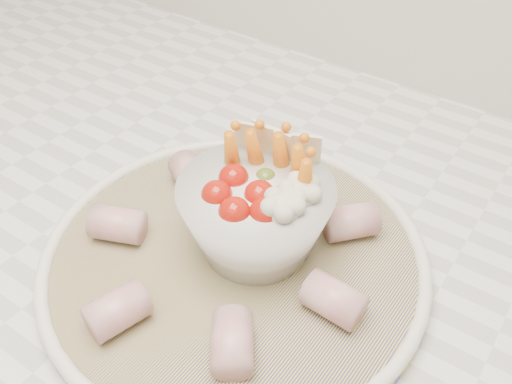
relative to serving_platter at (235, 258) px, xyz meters
The scene contains 3 objects.
serving_platter is the anchor object (origin of this frame).
veggie_bowl 0.05m from the serving_platter, 62.37° to the left, with size 0.13×0.13×0.11m.
cured_meat_rolls 0.02m from the serving_platter, 160.32° to the left, with size 0.25×0.28×0.03m.
Camera 1 is at (0.05, 1.09, 1.31)m, focal length 40.00 mm.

